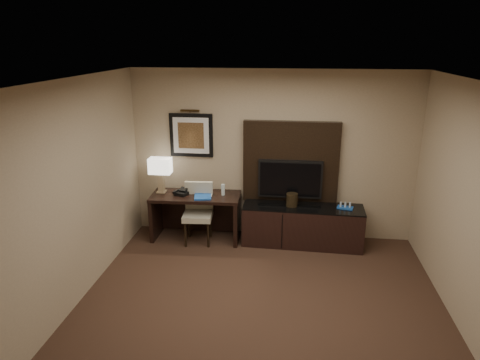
% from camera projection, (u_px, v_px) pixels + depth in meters
% --- Properties ---
extents(floor, '(4.50, 5.00, 0.01)m').
position_uv_depth(floor, '(258.00, 326.00, 4.88)').
color(floor, '#342117').
rests_on(floor, ground).
extents(ceiling, '(4.50, 5.00, 0.01)m').
position_uv_depth(ceiling, '(261.00, 85.00, 4.03)').
color(ceiling, silver).
rests_on(ceiling, wall_back).
extents(wall_back, '(4.50, 0.01, 2.70)m').
position_uv_depth(wall_back, '(272.00, 156.00, 6.81)').
color(wall_back, tan).
rests_on(wall_back, floor).
extents(wall_left, '(0.01, 5.00, 2.70)m').
position_uv_depth(wall_left, '(56.00, 207.00, 4.72)').
color(wall_left, tan).
rests_on(wall_left, floor).
extents(desk, '(1.43, 0.66, 0.76)m').
position_uv_depth(desk, '(196.00, 217.00, 6.92)').
color(desk, black).
rests_on(desk, floor).
extents(credenza, '(1.88, 0.57, 0.64)m').
position_uv_depth(credenza, '(302.00, 225.00, 6.74)').
color(credenza, black).
rests_on(credenza, floor).
extents(tv_wall_panel, '(1.50, 0.12, 1.30)m').
position_uv_depth(tv_wall_panel, '(291.00, 162.00, 6.74)').
color(tv_wall_panel, black).
rests_on(tv_wall_panel, wall_back).
extents(tv, '(1.00, 0.08, 0.60)m').
position_uv_depth(tv, '(290.00, 179.00, 6.73)').
color(tv, black).
rests_on(tv, tv_wall_panel).
extents(artwork, '(0.70, 0.04, 0.70)m').
position_uv_depth(artwork, '(191.00, 135.00, 6.85)').
color(artwork, black).
rests_on(artwork, wall_back).
extents(picture_light, '(0.04, 0.04, 0.30)m').
position_uv_depth(picture_light, '(190.00, 111.00, 6.69)').
color(picture_light, '#3D2B13').
rests_on(picture_light, wall_back).
extents(desk_chair, '(0.49, 0.55, 0.93)m').
position_uv_depth(desk_chair, '(198.00, 215.00, 6.76)').
color(desk_chair, beige).
rests_on(desk_chair, floor).
extents(table_lamp, '(0.37, 0.23, 0.58)m').
position_uv_depth(table_lamp, '(161.00, 175.00, 6.84)').
color(table_lamp, '#9F8863').
rests_on(table_lamp, desk).
extents(desk_phone, '(0.24, 0.23, 0.10)m').
position_uv_depth(desk_phone, '(181.00, 192.00, 6.80)').
color(desk_phone, black).
rests_on(desk_phone, desk).
extents(blue_folder, '(0.32, 0.39, 0.02)m').
position_uv_depth(blue_folder, '(203.00, 196.00, 6.73)').
color(blue_folder, '#1A52AE').
rests_on(blue_folder, desk).
extents(book, '(0.17, 0.04, 0.22)m').
position_uv_depth(book, '(201.00, 189.00, 6.76)').
color(book, '#9F907D').
rests_on(book, desk).
extents(water_bottle, '(0.07, 0.07, 0.18)m').
position_uv_depth(water_bottle, '(223.00, 190.00, 6.78)').
color(water_bottle, silver).
rests_on(water_bottle, desk).
extents(ice_bucket, '(0.21, 0.21, 0.20)m').
position_uv_depth(ice_bucket, '(292.00, 200.00, 6.63)').
color(ice_bucket, black).
rests_on(ice_bucket, credenza).
extents(minibar_tray, '(0.26, 0.19, 0.09)m').
position_uv_depth(minibar_tray, '(345.00, 206.00, 6.56)').
color(minibar_tray, '#194FA5').
rests_on(minibar_tray, credenza).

